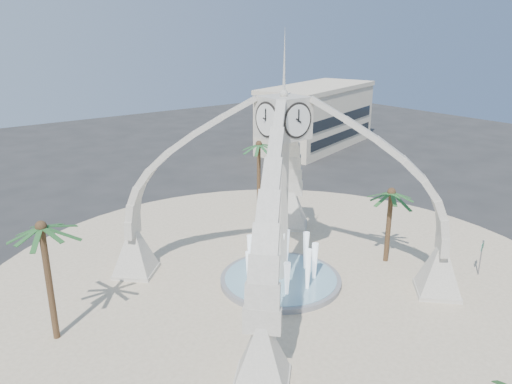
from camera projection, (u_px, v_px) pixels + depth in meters
ground at (281, 283)px, 33.14m from camera, size 140.00×140.00×0.00m
plaza at (281, 282)px, 33.13m from camera, size 40.00×40.00×0.06m
clock_tower at (282, 190)px, 31.11m from camera, size 17.94×17.94×16.30m
fountain at (281, 279)px, 33.05m from camera, size 8.00×8.00×3.62m
building_ne at (317, 116)px, 70.20m from camera, size 21.87×14.17×8.60m
palm_east at (391, 193)px, 34.58m from camera, size 4.87×4.87×6.01m
palm_west at (41, 229)px, 25.21m from camera, size 3.86×3.86×7.28m
palm_north at (259, 145)px, 45.86m from camera, size 4.71×4.71×6.68m
street_sign at (482, 250)px, 33.57m from camera, size 0.92×0.32×2.61m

